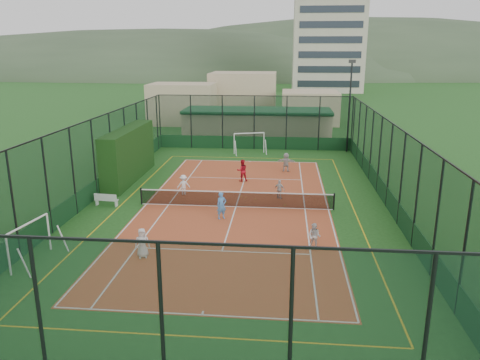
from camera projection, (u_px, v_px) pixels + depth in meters
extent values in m
plane|color=#204D1A|center=(236.00, 207.00, 28.03)|extent=(300.00, 300.00, 0.00)
cube|color=#A84F25|center=(236.00, 207.00, 28.03)|extent=(11.17, 23.97, 0.01)
cube|color=beige|center=(329.00, 21.00, 101.52)|extent=(15.00, 12.00, 30.00)
cube|color=black|center=(129.00, 154.00, 33.59)|extent=(1.27, 8.48, 3.71)
imported|color=silver|center=(142.00, 243.00, 21.08)|extent=(0.77, 0.60, 1.38)
imported|color=#4B8ED6|center=(222.00, 205.00, 25.89)|extent=(0.67, 0.60, 1.53)
imported|color=silver|center=(314.00, 236.00, 21.99)|extent=(0.76, 0.69, 1.26)
imported|color=white|center=(183.00, 185.00, 30.24)|extent=(0.95, 0.71, 1.31)
imported|color=silver|center=(280.00, 189.00, 29.42)|extent=(0.77, 0.58, 1.22)
imported|color=silver|center=(286.00, 162.00, 36.00)|extent=(1.40, 0.62, 1.46)
imported|color=#B61323|center=(242.00, 170.00, 33.29)|extent=(0.93, 0.82, 1.58)
sphere|color=#CCE033|center=(227.00, 203.00, 28.66)|extent=(0.07, 0.07, 0.07)
sphere|color=#CCE033|center=(241.00, 196.00, 29.90)|extent=(0.07, 0.07, 0.07)
sphere|color=#CCE033|center=(285.00, 205.00, 28.25)|extent=(0.07, 0.07, 0.07)
sphere|color=#CCE033|center=(246.00, 198.00, 29.63)|extent=(0.07, 0.07, 0.07)
sphere|color=#CCE033|center=(255.00, 199.00, 29.38)|extent=(0.07, 0.07, 0.07)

